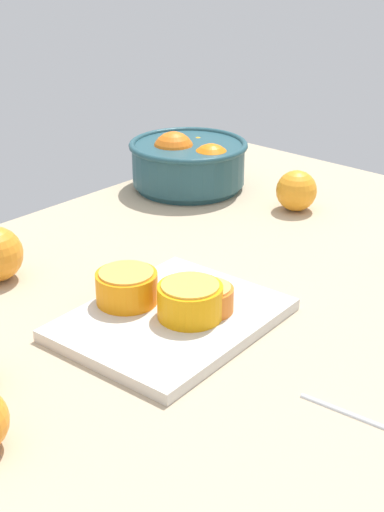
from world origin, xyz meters
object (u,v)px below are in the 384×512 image
orange_half_0 (190,301)px  orange_half_2 (208,298)px  loose_orange_3 (296,191)px  cutting_board (172,319)px  fruit_bowl (188,162)px  orange_half_1 (127,287)px

orange_half_0 → orange_half_2: size_ratio=1.28×
orange_half_2 → loose_orange_3: size_ratio=0.90×
cutting_board → loose_orange_3: (46.39, 11.91, 2.99)cm
orange_half_0 → orange_half_2: orange_half_0 is taller
orange_half_0 → orange_half_2: bearing=-14.1°
fruit_bowl → loose_orange_3: bearing=-80.0°
orange_half_0 → loose_orange_3: bearing=17.4°
loose_orange_3 → cutting_board: bearing=-165.6°
loose_orange_3 → orange_half_0: bearing=-162.6°
cutting_board → orange_half_0: 4.05cm
fruit_bowl → orange_half_1: size_ratio=2.76×
orange_half_1 → loose_orange_3: (47.84, 4.86, -0.07)cm
orange_half_0 → loose_orange_3: size_ratio=1.15×
fruit_bowl → loose_orange_3: 23.70cm
orange_half_2 → loose_orange_3: loose_orange_3 is taller
cutting_board → orange_half_1: (-1.45, 7.05, 3.06)cm
orange_half_0 → fruit_bowl: bearing=42.4°
cutting_board → orange_half_2: 5.70cm
fruit_bowl → orange_half_1: fruit_bowl is taller
orange_half_0 → orange_half_1: orange_half_0 is taller
orange_half_1 → orange_half_2: bearing=-60.7°
orange_half_1 → loose_orange_3: loose_orange_3 is taller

